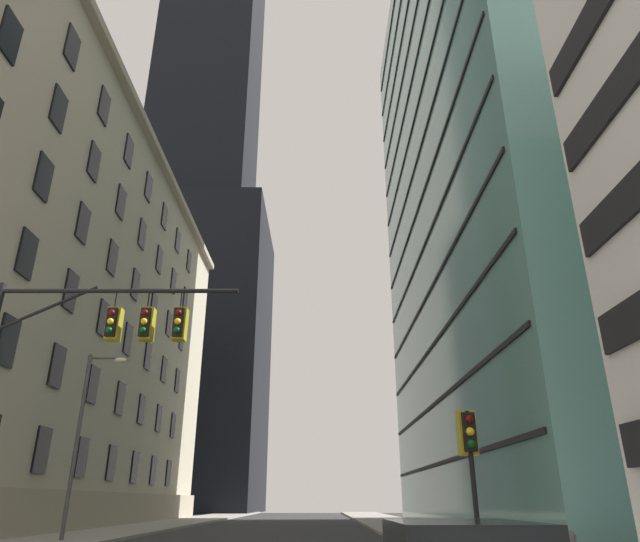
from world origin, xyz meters
TOP-DOWN VIEW (x-y plane):
  - station_building at (-17.25, 23.70)m, footprint 13.16×59.42m
  - dark_skyscraper at (-19.88, 80.99)m, footprint 26.60×26.60m
  - glass_office_midrise at (19.48, 29.08)m, footprint 17.06×39.79m
  - traffic_signal_mast at (-3.99, 5.60)m, footprint 7.65×0.63m
  - traffic_light_near_right at (6.42, 2.91)m, footprint 0.40×0.63m
  - street_lamppost at (-7.64, 14.65)m, footprint 1.81×0.32m

SIDE VIEW (x-z plane):
  - traffic_light_near_right at x=6.42m, z-range 1.20..4.75m
  - street_lamppost at x=-7.64m, z-range 0.83..8.65m
  - traffic_signal_mast at x=-3.99m, z-range 2.01..9.90m
  - station_building at x=-17.25m, z-range -0.02..29.34m
  - glass_office_midrise at x=19.48m, z-range 0.00..55.09m
  - dark_skyscraper at x=-19.88m, z-range -46.28..185.72m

